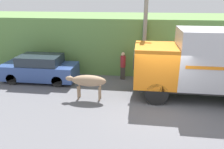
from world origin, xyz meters
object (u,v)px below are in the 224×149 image
object	(u,v)px
parked_suv	(40,69)
utility_pole	(145,26)
brown_cow	(88,81)
pedestrian_on_hill	(123,64)
cargo_truck	(209,63)

from	to	relation	value
parked_suv	utility_pole	size ratio (longest dim) A/B	0.70
brown_cow	pedestrian_on_hill	size ratio (longest dim) A/B	1.18
pedestrian_on_hill	utility_pole	bearing A→B (deg)	-160.97
cargo_truck	parked_suv	size ratio (longest dim) A/B	1.51
cargo_truck	brown_cow	distance (m)	5.97
brown_cow	utility_pole	xyz separation A→B (m)	(2.73, 3.36, 2.34)
parked_suv	pedestrian_on_hill	size ratio (longest dim) A/B	2.58
utility_pole	cargo_truck	bearing A→B (deg)	-39.52
brown_cow	cargo_truck	bearing A→B (deg)	4.40
utility_pole	brown_cow	bearing A→B (deg)	-129.08
pedestrian_on_hill	parked_suv	bearing A→B (deg)	13.33
parked_suv	pedestrian_on_hill	bearing A→B (deg)	14.76
cargo_truck	utility_pole	size ratio (longest dim) A/B	1.06
cargo_truck	parked_suv	bearing A→B (deg)	171.91
cargo_truck	pedestrian_on_hill	bearing A→B (deg)	152.80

